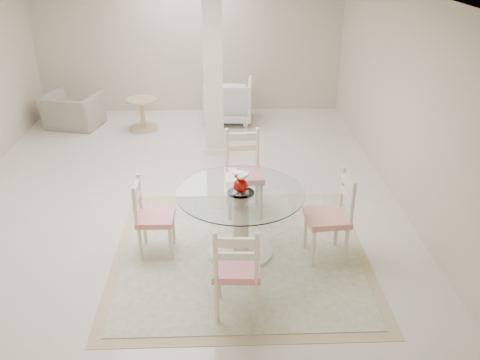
{
  "coord_description": "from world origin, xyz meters",
  "views": [
    {
      "loc": [
        0.63,
        -6.62,
        3.33
      ],
      "look_at": [
        0.82,
        -1.56,
        0.85
      ],
      "focal_mm": 38.0,
      "sensor_mm": 36.0,
      "label": 1
    }
  ],
  "objects_px": {
    "recliner_taupe": "(72,111)",
    "column": "(213,72)",
    "red_vase": "(241,182)",
    "side_table": "(143,115)",
    "dining_chair_west": "(149,212)",
    "dining_chair_east": "(334,211)",
    "dining_chair_north": "(243,166)",
    "dining_chair_south": "(236,264)",
    "armchair_white": "(228,100)",
    "dining_table": "(241,223)"
  },
  "relations": [
    {
      "from": "column",
      "to": "dining_table",
      "type": "bearing_deg",
      "value": -84.09
    },
    {
      "from": "dining_table",
      "to": "dining_chair_east",
      "type": "xyz_separation_m",
      "value": [
        1.02,
        -0.07,
        0.18
      ]
    },
    {
      "from": "armchair_white",
      "to": "column",
      "type": "bearing_deg",
      "value": 84.65
    },
    {
      "from": "red_vase",
      "to": "recliner_taupe",
      "type": "distance_m",
      "value": 5.31
    },
    {
      "from": "dining_table",
      "to": "dining_chair_north",
      "type": "distance_m",
      "value": 1.05
    },
    {
      "from": "dining_chair_east",
      "to": "side_table",
      "type": "bearing_deg",
      "value": -152.48
    },
    {
      "from": "red_vase",
      "to": "dining_chair_west",
      "type": "relative_size",
      "value": 0.24
    },
    {
      "from": "dining_chair_west",
      "to": "dining_chair_north",
      "type": "bearing_deg",
      "value": -48.04
    },
    {
      "from": "dining_table",
      "to": "recliner_taupe",
      "type": "bearing_deg",
      "value": 124.57
    },
    {
      "from": "recliner_taupe",
      "to": "column",
      "type": "bearing_deg",
      "value": 168.21
    },
    {
      "from": "dining_table",
      "to": "recliner_taupe",
      "type": "xyz_separation_m",
      "value": [
        -2.99,
        4.34,
        -0.09
      ]
    },
    {
      "from": "dining_table",
      "to": "dining_chair_west",
      "type": "xyz_separation_m",
      "value": [
        -1.01,
        0.07,
        0.13
      ]
    },
    {
      "from": "red_vase",
      "to": "dining_chair_east",
      "type": "relative_size",
      "value": 0.22
    },
    {
      "from": "dining_table",
      "to": "side_table",
      "type": "relative_size",
      "value": 2.4
    },
    {
      "from": "red_vase",
      "to": "column",
      "type": "bearing_deg",
      "value": 95.97
    },
    {
      "from": "dining_chair_south",
      "to": "recliner_taupe",
      "type": "distance_m",
      "value": 6.1
    },
    {
      "from": "dining_chair_east",
      "to": "recliner_taupe",
      "type": "xyz_separation_m",
      "value": [
        -4.01,
        4.41,
        -0.27
      ]
    },
    {
      "from": "column",
      "to": "dining_chair_north",
      "type": "height_order",
      "value": "column"
    },
    {
      "from": "column",
      "to": "armchair_white",
      "type": "relative_size",
      "value": 2.96
    },
    {
      "from": "column",
      "to": "dining_chair_south",
      "type": "height_order",
      "value": "column"
    },
    {
      "from": "dining_chair_east",
      "to": "dining_chair_west",
      "type": "xyz_separation_m",
      "value": [
        -2.03,
        0.14,
        -0.05
      ]
    },
    {
      "from": "armchair_white",
      "to": "recliner_taupe",
      "type": "bearing_deg",
      "value": 8.61
    },
    {
      "from": "dining_chair_west",
      "to": "armchair_white",
      "type": "xyz_separation_m",
      "value": [
        0.95,
        4.49,
        -0.12
      ]
    },
    {
      "from": "dining_table",
      "to": "armchair_white",
      "type": "distance_m",
      "value": 4.57
    },
    {
      "from": "red_vase",
      "to": "side_table",
      "type": "relative_size",
      "value": 0.42
    },
    {
      "from": "column",
      "to": "armchair_white",
      "type": "bearing_deg",
      "value": 80.52
    },
    {
      "from": "dining_chair_west",
      "to": "recliner_taupe",
      "type": "bearing_deg",
      "value": 25.52
    },
    {
      "from": "red_vase",
      "to": "armchair_white",
      "type": "height_order",
      "value": "red_vase"
    },
    {
      "from": "recliner_taupe",
      "to": "dining_chair_west",
      "type": "bearing_deg",
      "value": 128.62
    },
    {
      "from": "dining_chair_west",
      "to": "side_table",
      "type": "relative_size",
      "value": 1.75
    },
    {
      "from": "dining_chair_north",
      "to": "armchair_white",
      "type": "relative_size",
      "value": 1.32
    },
    {
      "from": "dining_table",
      "to": "dining_chair_west",
      "type": "distance_m",
      "value": 1.02
    },
    {
      "from": "column",
      "to": "side_table",
      "type": "height_order",
      "value": "column"
    },
    {
      "from": "dining_chair_south",
      "to": "armchair_white",
      "type": "xyz_separation_m",
      "value": [
        0.01,
        5.59,
        -0.17
      ]
    },
    {
      "from": "dining_chair_north",
      "to": "recliner_taupe",
      "type": "xyz_separation_m",
      "value": [
        -3.06,
        3.31,
        -0.32
      ]
    },
    {
      "from": "dining_chair_north",
      "to": "armchair_white",
      "type": "distance_m",
      "value": 3.55
    },
    {
      "from": "dining_chair_north",
      "to": "dining_chair_south",
      "type": "xyz_separation_m",
      "value": [
        -0.15,
        -2.04,
        -0.05
      ]
    },
    {
      "from": "column",
      "to": "recliner_taupe",
      "type": "distance_m",
      "value": 3.14
    },
    {
      "from": "dining_table",
      "to": "red_vase",
      "type": "xyz_separation_m",
      "value": [
        0.0,
        -0.0,
        0.52
      ]
    },
    {
      "from": "dining_chair_west",
      "to": "side_table",
      "type": "xyz_separation_m",
      "value": [
        -0.65,
        4.09,
        -0.27
      ]
    },
    {
      "from": "dining_chair_west",
      "to": "red_vase",
      "type": "bearing_deg",
      "value": -93.64
    },
    {
      "from": "red_vase",
      "to": "side_table",
      "type": "height_order",
      "value": "red_vase"
    },
    {
      "from": "red_vase",
      "to": "dining_chair_east",
      "type": "distance_m",
      "value": 1.07
    },
    {
      "from": "dining_chair_north",
      "to": "dining_chair_south",
      "type": "height_order",
      "value": "dining_chair_north"
    },
    {
      "from": "dining_chair_north",
      "to": "side_table",
      "type": "bearing_deg",
      "value": 115.72
    },
    {
      "from": "dining_table",
      "to": "dining_chair_north",
      "type": "bearing_deg",
      "value": 86.14
    },
    {
      "from": "recliner_taupe",
      "to": "side_table",
      "type": "height_order",
      "value": "recliner_taupe"
    },
    {
      "from": "dining_chair_west",
      "to": "dining_chair_east",
      "type": "bearing_deg",
      "value": -93.33
    },
    {
      "from": "column",
      "to": "armchair_white",
      "type": "distance_m",
      "value": 1.79
    },
    {
      "from": "dining_chair_east",
      "to": "dining_chair_north",
      "type": "xyz_separation_m",
      "value": [
        -0.95,
        1.09,
        0.05
      ]
    }
  ]
}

